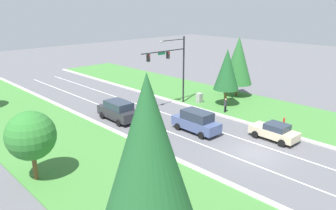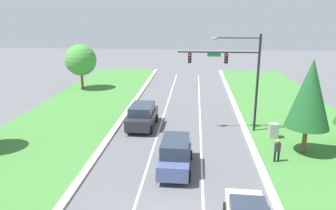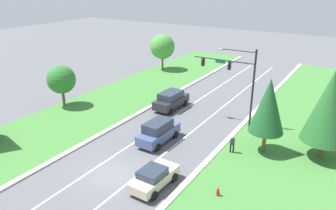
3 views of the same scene
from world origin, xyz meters
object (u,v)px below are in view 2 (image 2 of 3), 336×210
utility_cabinet (273,131)px  oak_far_left_tree (81,60)px  traffic_signal_mast (236,69)px  conifer_far_right_tree (310,94)px  slate_blue_suv (175,154)px  charcoal_suv (142,116)px  pedestrian (277,150)px

utility_cabinet → oak_far_left_tree: 27.03m
traffic_signal_mast → conifer_far_right_tree: size_ratio=1.19×
traffic_signal_mast → oak_far_left_tree: bearing=141.4°
slate_blue_suv → oak_far_left_tree: oak_far_left_tree is taller
slate_blue_suv → charcoal_suv: size_ratio=0.97×
conifer_far_right_tree → oak_far_left_tree: 29.78m
slate_blue_suv → charcoal_suv: bearing=114.2°
traffic_signal_mast → slate_blue_suv: traffic_signal_mast is taller
charcoal_suv → conifer_far_right_tree: conifer_far_right_tree is taller
pedestrian → conifer_far_right_tree: conifer_far_right_tree is taller
charcoal_suv → conifer_far_right_tree: size_ratio=0.75×
utility_cabinet → pedestrian: size_ratio=0.75×
slate_blue_suv → pedestrian: (6.79, 1.58, -0.14)m
traffic_signal_mast → charcoal_suv: (-7.91, 0.24, -4.34)m
charcoal_suv → conifer_far_right_tree: (12.53, -4.67, 3.37)m
charcoal_suv → pedestrian: size_ratio=3.04×
charcoal_suv → slate_blue_suv: bearing=-65.1°
traffic_signal_mast → conifer_far_right_tree: 6.47m
utility_cabinet → pedestrian: 4.65m
traffic_signal_mast → oak_far_left_tree: traffic_signal_mast is taller
slate_blue_suv → conifer_far_right_tree: bearing=21.0°
pedestrian → conifer_far_right_tree: (2.31, 1.73, 3.52)m
utility_cabinet → conifer_far_right_tree: (1.52, -2.84, 3.82)m
utility_cabinet → conifer_far_right_tree: 4.99m
oak_far_left_tree → charcoal_suv: bearing=-54.2°
traffic_signal_mast → slate_blue_suv: size_ratio=1.65×
charcoal_suv → oak_far_left_tree: oak_far_left_tree is taller
slate_blue_suv → traffic_signal_mast: bearing=60.9°
charcoal_suv → oak_far_left_tree: 17.95m
slate_blue_suv → pedestrian: bearing=14.1°
utility_cabinet → oak_far_left_tree: (-21.39, 16.19, 3.29)m
pedestrian → conifer_far_right_tree: size_ratio=0.24×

